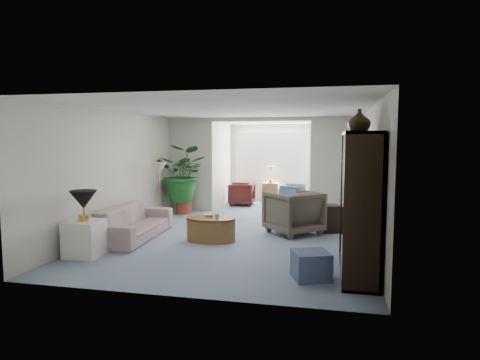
% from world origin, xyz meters
% --- Properties ---
extents(floor, '(6.00, 6.00, 0.00)m').
position_xyz_m(floor, '(0.00, 0.00, 0.00)').
color(floor, '#7C8DA3').
rests_on(floor, ground).
extents(sunroom_floor, '(2.60, 2.60, 0.00)m').
position_xyz_m(sunroom_floor, '(0.00, 4.10, 0.00)').
color(sunroom_floor, '#7C8DA3').
rests_on(sunroom_floor, ground).
extents(back_pier_left, '(1.20, 0.12, 2.50)m').
position_xyz_m(back_pier_left, '(-1.90, 3.00, 1.25)').
color(back_pier_left, silver).
rests_on(back_pier_left, ground).
extents(back_pier_right, '(1.20, 0.12, 2.50)m').
position_xyz_m(back_pier_right, '(1.90, 3.00, 1.25)').
color(back_pier_right, silver).
rests_on(back_pier_right, ground).
extents(back_header, '(2.60, 0.12, 0.10)m').
position_xyz_m(back_header, '(0.00, 3.00, 2.45)').
color(back_header, silver).
rests_on(back_header, back_pier_left).
extents(window_pane, '(2.20, 0.02, 1.50)m').
position_xyz_m(window_pane, '(0.00, 5.18, 1.40)').
color(window_pane, white).
extents(window_blinds, '(2.20, 0.02, 1.50)m').
position_xyz_m(window_blinds, '(0.00, 5.15, 1.40)').
color(window_blinds, white).
extents(framed_picture, '(0.04, 0.50, 0.40)m').
position_xyz_m(framed_picture, '(2.46, -0.10, 1.70)').
color(framed_picture, beige).
extents(sofa, '(0.95, 2.21, 0.63)m').
position_xyz_m(sofa, '(-1.93, -0.31, 0.32)').
color(sofa, '#B4A898').
rests_on(sofa, ground).
extents(end_table, '(0.57, 0.57, 0.60)m').
position_xyz_m(end_table, '(-2.13, -1.66, 0.30)').
color(end_table, white).
rests_on(end_table, ground).
extents(table_lamp, '(0.44, 0.44, 0.30)m').
position_xyz_m(table_lamp, '(-2.13, -1.66, 0.95)').
color(table_lamp, black).
rests_on(table_lamp, end_table).
extents(floor_lamp, '(0.36, 0.36, 0.28)m').
position_xyz_m(floor_lamp, '(-2.12, 1.39, 1.25)').
color(floor_lamp, beige).
rests_on(floor_lamp, ground).
extents(coffee_table, '(1.20, 1.20, 0.45)m').
position_xyz_m(coffee_table, '(-0.39, -0.19, 0.23)').
color(coffee_table, olive).
rests_on(coffee_table, ground).
extents(coffee_bowl, '(0.26, 0.26, 0.05)m').
position_xyz_m(coffee_bowl, '(-0.44, -0.09, 0.47)').
color(coffee_bowl, white).
rests_on(coffee_bowl, coffee_table).
extents(coffee_cup, '(0.12, 0.12, 0.09)m').
position_xyz_m(coffee_cup, '(-0.24, -0.29, 0.49)').
color(coffee_cup, beige).
rests_on(coffee_cup, coffee_table).
extents(wingback_chair, '(1.36, 1.36, 0.89)m').
position_xyz_m(wingback_chair, '(1.09, 0.76, 0.44)').
color(wingback_chair, '#5F5A4B').
rests_on(wingback_chair, ground).
extents(side_table_dark, '(0.58, 0.53, 0.57)m').
position_xyz_m(side_table_dark, '(1.79, 1.06, 0.28)').
color(side_table_dark, black).
rests_on(side_table_dark, ground).
extents(entertainment_cabinet, '(0.49, 1.83, 2.04)m').
position_xyz_m(entertainment_cabinet, '(2.23, -1.52, 1.02)').
color(entertainment_cabinet, black).
rests_on(entertainment_cabinet, ground).
extents(cabinet_urn, '(0.34, 0.34, 0.36)m').
position_xyz_m(cabinet_urn, '(2.23, -1.02, 2.21)').
color(cabinet_urn, black).
rests_on(cabinet_urn, entertainment_cabinet).
extents(ottoman, '(0.61, 0.61, 0.38)m').
position_xyz_m(ottoman, '(1.58, -1.96, 0.19)').
color(ottoman, slate).
rests_on(ottoman, ground).
extents(plant_pot, '(0.40, 0.40, 0.32)m').
position_xyz_m(plant_pot, '(-1.92, 2.48, 0.16)').
color(plant_pot, '#99382C').
rests_on(plant_pot, ground).
extents(house_plant, '(1.32, 1.14, 1.47)m').
position_xyz_m(house_plant, '(-1.92, 2.48, 1.05)').
color(house_plant, '#1E5A21').
rests_on(house_plant, plant_pot).
extents(sunroom_chair_blue, '(0.76, 0.74, 0.66)m').
position_xyz_m(sunroom_chair_blue, '(0.76, 4.14, 0.33)').
color(sunroom_chair_blue, slate).
rests_on(sunroom_chair_blue, ground).
extents(sunroom_chair_maroon, '(0.76, 0.74, 0.66)m').
position_xyz_m(sunroom_chair_maroon, '(-0.74, 4.14, 0.33)').
color(sunroom_chair_maroon, '#511B1D').
rests_on(sunroom_chair_maroon, ground).
extents(sunroom_table, '(0.51, 0.40, 0.60)m').
position_xyz_m(sunroom_table, '(0.01, 4.89, 0.30)').
color(sunroom_table, olive).
rests_on(sunroom_table, ground).
extents(shelf_clutter, '(0.30, 1.14, 1.06)m').
position_xyz_m(shelf_clutter, '(2.18, -1.67, 1.20)').
color(shelf_clutter, '#565250').
rests_on(shelf_clutter, entertainment_cabinet).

